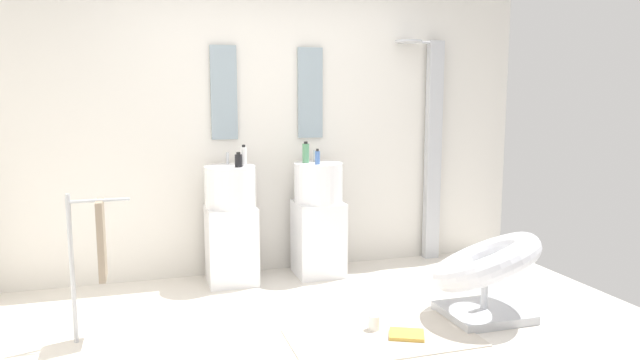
# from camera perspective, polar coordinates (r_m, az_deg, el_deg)

# --- Properties ---
(ground_plane) EXTENTS (4.80, 3.60, 0.04)m
(ground_plane) POSITION_cam_1_polar(r_m,az_deg,el_deg) (3.81, 0.30, -15.85)
(ground_plane) COLOR silver
(rear_partition) EXTENTS (4.80, 0.10, 2.60)m
(rear_partition) POSITION_cam_1_polar(r_m,az_deg,el_deg) (5.08, -5.31, 5.52)
(rear_partition) COLOR silver
(rear_partition) RESTS_ON ground_plane
(pedestal_sink_left) EXTENTS (0.42, 0.42, 1.08)m
(pedestal_sink_left) POSITION_cam_1_polar(r_m,az_deg,el_deg) (4.81, -8.82, -4.31)
(pedestal_sink_left) COLOR white
(pedestal_sink_left) RESTS_ON ground_plane
(pedestal_sink_right) EXTENTS (0.42, 0.42, 1.08)m
(pedestal_sink_right) POSITION_cam_1_polar(r_m,az_deg,el_deg) (4.98, -0.17, -3.80)
(pedestal_sink_right) COLOR white
(pedestal_sink_right) RESTS_ON ground_plane
(vanity_mirror_left) EXTENTS (0.22, 0.03, 0.78)m
(vanity_mirror_left) POSITION_cam_1_polar(r_m,az_deg,el_deg) (4.95, -9.51, 8.53)
(vanity_mirror_left) COLOR #8C9EA8
(vanity_mirror_right) EXTENTS (0.22, 0.03, 0.78)m
(vanity_mirror_right) POSITION_cam_1_polar(r_m,az_deg,el_deg) (5.10, -0.99, 8.62)
(vanity_mirror_right) COLOR #8C9EA8
(shower_column) EXTENTS (0.49, 0.24, 2.05)m
(shower_column) POSITION_cam_1_polar(r_m,az_deg,el_deg) (5.52, 11.02, 3.32)
(shower_column) COLOR #B7BABF
(shower_column) RESTS_ON ground_plane
(lounge_chair) EXTENTS (1.10, 1.10, 0.65)m
(lounge_chair) POSITION_cam_1_polar(r_m,az_deg,el_deg) (4.22, 16.08, -8.44)
(lounge_chair) COLOR #B7BABF
(lounge_chair) RESTS_ON ground_plane
(towel_rack) EXTENTS (0.37, 0.22, 0.95)m
(towel_rack) POSITION_cam_1_polar(r_m,az_deg,el_deg) (3.87, -21.25, -5.88)
(towel_rack) COLOR #B7BABF
(towel_rack) RESTS_ON ground_plane
(area_rug) EXTENTS (1.20, 0.63, 0.01)m
(area_rug) POSITION_cam_1_polar(r_m,az_deg,el_deg) (3.85, 6.26, -15.27)
(area_rug) COLOR beige
(area_rug) RESTS_ON ground_plane
(magazine_ochre) EXTENTS (0.28, 0.26, 0.02)m
(magazine_ochre) POSITION_cam_1_polar(r_m,az_deg,el_deg) (3.87, 8.58, -14.90)
(magazine_ochre) COLOR gold
(magazine_ochre) RESTS_ON area_rug
(coffee_mug) EXTENTS (0.08, 0.08, 0.10)m
(coffee_mug) POSITION_cam_1_polar(r_m,az_deg,el_deg) (3.93, 5.36, -13.87)
(coffee_mug) COLOR white
(coffee_mug) RESTS_ON area_rug
(soap_bottle_black) EXTENTS (0.06, 0.06, 0.12)m
(soap_bottle_black) POSITION_cam_1_polar(r_m,az_deg,el_deg) (4.64, -8.08, 1.94)
(soap_bottle_black) COLOR black
(soap_bottle_black) RESTS_ON pedestal_sink_left
(soap_bottle_blue) EXTENTS (0.04, 0.04, 0.13)m
(soap_bottle_blue) POSITION_cam_1_polar(r_m,az_deg,el_deg) (4.79, -0.25, 2.26)
(soap_bottle_blue) COLOR #4C72B7
(soap_bottle_blue) RESTS_ON pedestal_sink_right
(soap_bottle_white) EXTENTS (0.05, 0.05, 0.17)m
(soap_bottle_white) POSITION_cam_1_polar(r_m,az_deg,el_deg) (4.70, -7.57, 2.35)
(soap_bottle_white) COLOR white
(soap_bottle_white) RESTS_ON pedestal_sink_left
(soap_bottle_green) EXTENTS (0.06, 0.06, 0.18)m
(soap_bottle_green) POSITION_cam_1_polar(r_m,az_deg,el_deg) (4.90, -1.42, 2.70)
(soap_bottle_green) COLOR #59996B
(soap_bottle_green) RESTS_ON pedestal_sink_right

